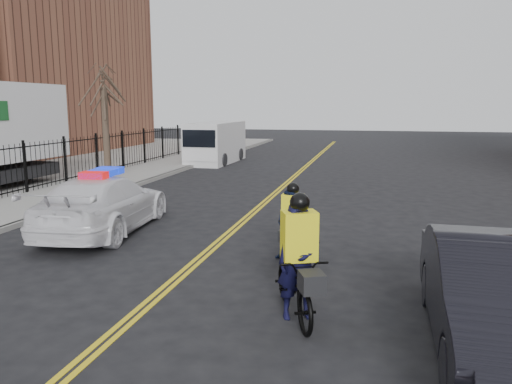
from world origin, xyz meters
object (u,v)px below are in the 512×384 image
object	(u,v)px
dark_sedan	(496,297)
cyclist_near	(299,275)
cargo_van	(215,143)
cyclist_far	(292,230)
police_cruiser	(104,204)

from	to	relation	value
dark_sedan	cyclist_near	bearing A→B (deg)	171.10
dark_sedan	cyclist_near	size ratio (longest dim) A/B	2.16
cargo_van	dark_sedan	bearing A→B (deg)	-61.77
cyclist_near	cyclist_far	world-z (taller)	cyclist_near
cyclist_near	dark_sedan	bearing A→B (deg)	-32.75
dark_sedan	cyclist_far	xyz separation A→B (m)	(-3.38, 3.41, -0.10)
dark_sedan	cyclist_near	world-z (taller)	cyclist_near
police_cruiser	cyclist_far	xyz separation A→B (m)	(5.34, -1.35, -0.09)
cyclist_near	cyclist_far	bearing A→B (deg)	77.84
police_cruiser	cyclist_near	bearing A→B (deg)	138.22
cargo_van	cyclist_near	distance (m)	22.17
dark_sedan	cyclist_far	distance (m)	4.80
police_cruiser	cargo_van	size ratio (longest dim) A/B	0.95
cargo_van	cyclist_far	size ratio (longest dim) A/B	3.30
police_cruiser	cargo_van	bearing A→B (deg)	-88.32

